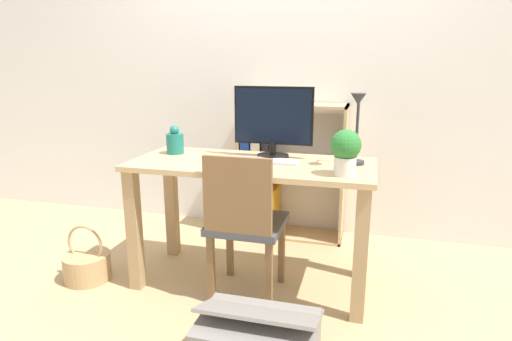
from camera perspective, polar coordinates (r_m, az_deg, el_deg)
ground_plane at (r=2.68m, az=-0.57°, el=-14.55°), size 10.00×10.00×0.00m
wall_back at (r=3.28m, az=4.02°, el=14.37°), size 8.00×0.05×2.60m
desk at (r=2.45m, az=-0.61°, el=-2.30°), size 1.37×0.59×0.75m
monitor at (r=2.50m, az=2.32°, el=6.86°), size 0.47×0.19×0.41m
keyboard at (r=2.41m, az=0.88°, el=1.31°), size 0.41×0.12×0.02m
vase at (r=2.67m, az=-10.75°, el=3.76°), size 0.11×0.11×0.17m
desk_lamp at (r=2.33m, az=13.34°, el=6.29°), size 0.10×0.19×0.39m
potted_plant at (r=2.14m, az=11.86°, el=2.67°), size 0.15×0.15×0.23m
chair at (r=2.33m, az=-1.55°, el=-6.73°), size 0.40×0.40×0.84m
bookshelf at (r=3.24m, az=2.16°, el=-0.96°), size 0.78×0.28×1.00m
basket at (r=2.86m, az=-21.59°, el=-11.66°), size 0.28×0.28×0.35m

